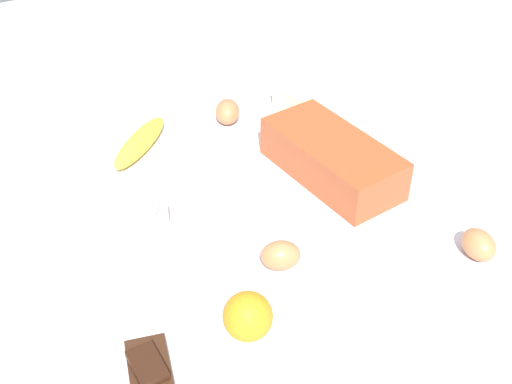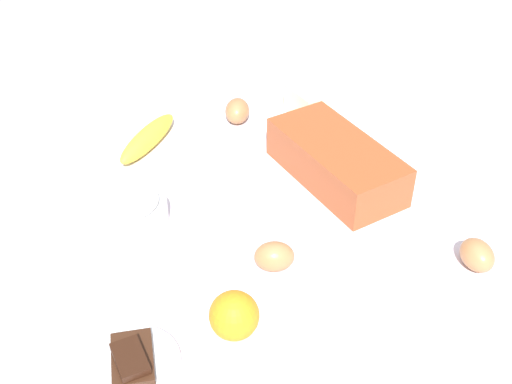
{
  "view_description": "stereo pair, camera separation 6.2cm",
  "coord_description": "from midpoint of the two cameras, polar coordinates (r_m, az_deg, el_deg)",
  "views": [
    {
      "loc": [
        0.8,
        -0.42,
        0.74
      ],
      "look_at": [
        0.0,
        0.0,
        0.04
      ],
      "focal_mm": 46.0,
      "sensor_mm": 36.0,
      "label": 1
    },
    {
      "loc": [
        0.83,
        -0.36,
        0.74
      ],
      "look_at": [
        0.0,
        0.0,
        0.04
      ],
      "focal_mm": 46.0,
      "sensor_mm": 36.0,
      "label": 2
    }
  ],
  "objects": [
    {
      "name": "egg_beside_bowl",
      "position": [
        1.04,
        3.32,
        -5.65
      ],
      "size": [
        0.07,
        0.08,
        0.05
      ],
      "primitive_type": "ellipsoid",
      "rotation": [
        0.0,
        1.57,
        4.34
      ],
      "color": "#AA7245",
      "rests_on": "ground_plane"
    },
    {
      "name": "orange_fruit",
      "position": [
        0.94,
        0.01,
        -10.74
      ],
      "size": [
        0.07,
        0.07,
        0.07
      ],
      "primitive_type": "sphere",
      "color": "orange",
      "rests_on": "ground_plane"
    },
    {
      "name": "ground_plane",
      "position": [
        1.17,
        1.52,
        -1.96
      ],
      "size": [
        2.4,
        2.4,
        0.02
      ],
      "primitive_type": "cube",
      "color": "silver"
    },
    {
      "name": "flour_bowl",
      "position": [
        1.14,
        -9.44,
        -1.43
      ],
      "size": [
        0.13,
        0.13,
        0.07
      ],
      "color": "white",
      "rests_on": "ground_plane"
    },
    {
      "name": "loaf_pan",
      "position": [
        1.23,
        8.43,
        2.7
      ],
      "size": [
        0.29,
        0.16,
        0.08
      ],
      "rotation": [
        0.0,
        0.0,
        0.13
      ],
      "color": "#9E4723",
      "rests_on": "ground_plane"
    },
    {
      "name": "banana",
      "position": [
        1.33,
        -8.08,
        4.64
      ],
      "size": [
        0.16,
        0.17,
        0.04
      ],
      "primitive_type": "ellipsoid",
      "rotation": [
        0.0,
        0.0,
        5.45
      ],
      "color": "yellow",
      "rests_on": "ground_plane"
    },
    {
      "name": "chocolate_plate",
      "position": [
        0.93,
        -8.74,
        -14.46
      ],
      "size": [
        0.13,
        0.13,
        0.03
      ],
      "color": "white",
      "rests_on": "ground_plane"
    },
    {
      "name": "egg_near_butter",
      "position": [
        1.11,
        20.21,
        -5.2
      ],
      "size": [
        0.07,
        0.05,
        0.05
      ],
      "primitive_type": "ellipsoid",
      "rotation": [
        0.0,
        1.57,
        6.18
      ],
      "color": "#AA7245",
      "rests_on": "ground_plane"
    },
    {
      "name": "egg_loose",
      "position": [
        1.4,
        -0.36,
        7.04
      ],
      "size": [
        0.08,
        0.08,
        0.05
      ],
      "primitive_type": "ellipsoid",
      "rotation": [
        0.0,
        1.57,
        2.65
      ],
      "color": "#A46E42",
      "rests_on": "ground_plane"
    },
    {
      "name": "butter_block",
      "position": [
        1.43,
        5.78,
        7.78
      ],
      "size": [
        0.1,
        0.08,
        0.06
      ],
      "primitive_type": "cube",
      "rotation": [
        0.0,
        0.0,
        0.15
      ],
      "color": "#F4EDB2",
      "rests_on": "ground_plane"
    }
  ]
}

